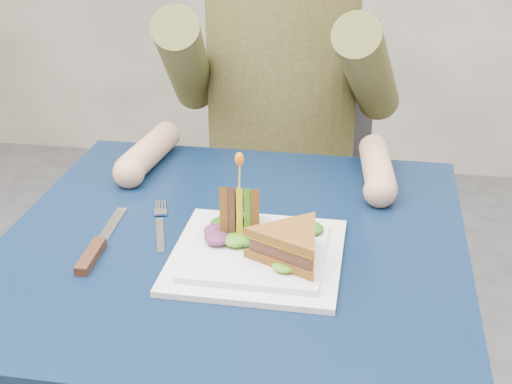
% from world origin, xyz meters
% --- Properties ---
extents(table, '(0.75, 0.75, 0.73)m').
position_xyz_m(table, '(0.00, 0.00, 0.65)').
color(table, black).
rests_on(table, ground).
extents(chair, '(0.42, 0.40, 0.93)m').
position_xyz_m(chair, '(0.00, 0.65, 0.54)').
color(chair, '#47474C').
rests_on(chair, ground).
extents(diner, '(0.54, 0.59, 0.74)m').
position_xyz_m(diner, '(-0.00, 0.54, 0.91)').
color(diner, '#4C4722').
rests_on(diner, chair).
extents(plate, '(0.26, 0.26, 0.02)m').
position_xyz_m(plate, '(0.05, -0.06, 0.74)').
color(plate, white).
rests_on(plate, table).
extents(sandwich_flat, '(0.19, 0.19, 0.05)m').
position_xyz_m(sandwich_flat, '(0.10, -0.08, 0.78)').
color(sandwich_flat, brown).
rests_on(sandwich_flat, plate).
extents(sandwich_upright, '(0.09, 0.14, 0.14)m').
position_xyz_m(sandwich_upright, '(0.01, -0.01, 0.78)').
color(sandwich_upright, brown).
rests_on(sandwich_upright, plate).
extents(fork, '(0.07, 0.18, 0.01)m').
position_xyz_m(fork, '(-0.13, 0.01, 0.73)').
color(fork, silver).
rests_on(fork, table).
extents(knife, '(0.03, 0.22, 0.02)m').
position_xyz_m(knife, '(-0.20, -0.08, 0.74)').
color(knife, silver).
rests_on(knife, table).
extents(toothpick, '(0.01, 0.01, 0.06)m').
position_xyz_m(toothpick, '(0.01, -0.01, 0.85)').
color(toothpick, tan).
rests_on(toothpick, sandwich_upright).
extents(toothpick_frill, '(0.01, 0.01, 0.02)m').
position_xyz_m(toothpick_frill, '(0.01, -0.01, 0.88)').
color(toothpick_frill, orange).
rests_on(toothpick_frill, sandwich_upright).
extents(lettuce_spill, '(0.15, 0.13, 0.02)m').
position_xyz_m(lettuce_spill, '(0.05, -0.05, 0.76)').
color(lettuce_spill, '#337A14').
rests_on(lettuce_spill, plate).
extents(onion_ring, '(0.04, 0.04, 0.02)m').
position_xyz_m(onion_ring, '(0.06, -0.05, 0.77)').
color(onion_ring, '#9E4C7A').
rests_on(onion_ring, plate).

